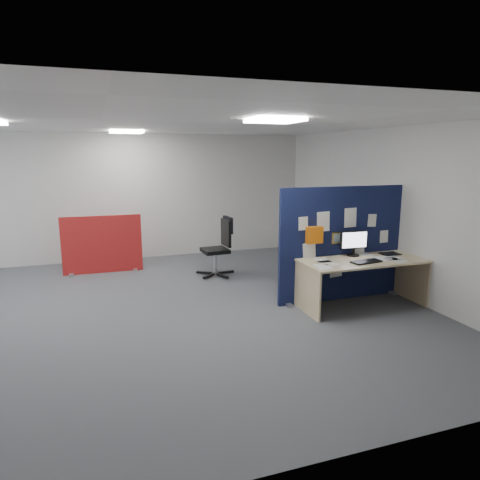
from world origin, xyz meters
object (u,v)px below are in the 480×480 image
object	(u,v)px
navy_divider	(342,244)
red_divider	(102,245)
main_desk	(361,269)
monitor_main	(354,242)
office_chair	(221,243)

from	to	relation	value
navy_divider	red_divider	xyz separation A→B (m)	(-3.52, 2.82, -0.35)
navy_divider	main_desk	size ratio (longest dim) A/B	1.15
monitor_main	red_divider	world-z (taller)	monitor_main
navy_divider	monitor_main	distance (m)	0.19
navy_divider	main_desk	xyz separation A→B (m)	(0.12, -0.35, -0.33)
navy_divider	office_chair	size ratio (longest dim) A/B	1.98
red_divider	office_chair	world-z (taller)	red_divider
main_desk	monitor_main	size ratio (longest dim) A/B	4.24
navy_divider	red_divider	world-z (taller)	navy_divider
monitor_main	red_divider	bearing A→B (deg)	144.72
monitor_main	office_chair	world-z (taller)	monitor_main
monitor_main	red_divider	xyz separation A→B (m)	(-3.63, 2.97, -0.40)
monitor_main	red_divider	distance (m)	4.71
navy_divider	office_chair	xyz separation A→B (m)	(-1.41, 1.93, -0.27)
main_desk	red_divider	size ratio (longest dim) A/B	1.27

